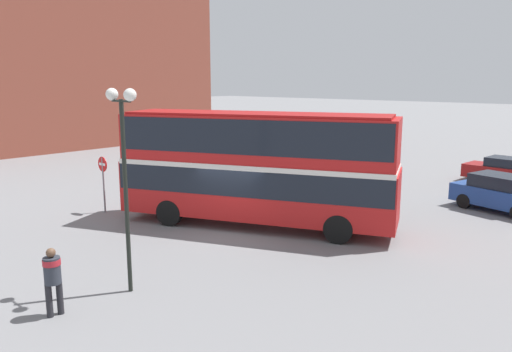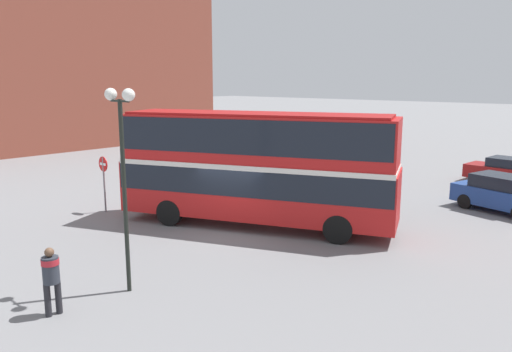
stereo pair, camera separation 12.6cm
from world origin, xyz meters
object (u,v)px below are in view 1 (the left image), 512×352
Objects in this scene: parked_car_kerb_far at (501,193)px; street_lamp_twin_globe at (123,147)px; double_decker_bus at (256,162)px; no_entry_sign at (103,175)px; parked_car_kerb_near at (506,171)px; pedestrian_foreground at (53,275)px.

parked_car_kerb_far is 17.35m from street_lamp_twin_globe.
double_decker_bus is 7.19m from no_entry_sign.
parked_car_kerb_far is at bearing 108.21° from parked_car_kerb_near.
double_decker_bus is at bearing 103.11° from street_lamp_twin_globe.
double_decker_bus is at bearing -112.61° from parked_car_kerb_far.
double_decker_bus is 6.32× the size of pedestrian_foreground.
parked_car_kerb_near is 6.88m from parked_car_kerb_far.
parked_car_kerb_near is (5.07, 15.78, -1.88)m from double_decker_bus.
parked_car_kerb_far is at bearing -99.50° from pedestrian_foreground.
pedestrian_foreground is (1.52, -9.30, -1.56)m from double_decker_bus.
pedestrian_foreground reaches higher than parked_car_kerb_far.
parked_car_kerb_far is at bearing 72.80° from street_lamp_twin_globe.
pedestrian_foreground is 19.13m from parked_car_kerb_far.
street_lamp_twin_globe is at bearing 86.00° from parked_car_kerb_near.
street_lamp_twin_globe is 9.46m from no_entry_sign.
no_entry_sign is at bearing 62.85° from parked_car_kerb_near.
street_lamp_twin_globe is (-3.40, -22.96, 3.35)m from parked_car_kerb_near.
double_decker_bus reaches higher than parked_car_kerb_far.
no_entry_sign is (-13.18, -12.10, 0.89)m from parked_car_kerb_far.
street_lamp_twin_globe is (-5.04, -16.28, 3.27)m from parked_car_kerb_far.
pedestrian_foreground is at bearing 86.38° from parked_car_kerb_near.
pedestrian_foreground is 0.40× the size of parked_car_kerb_near.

